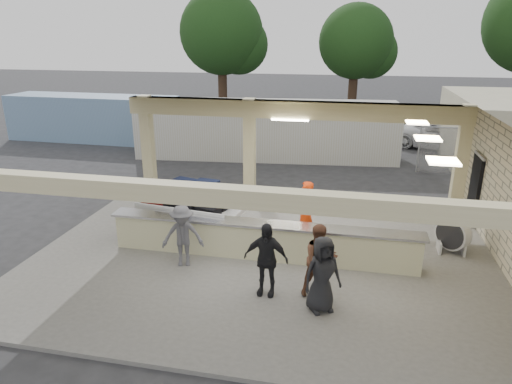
% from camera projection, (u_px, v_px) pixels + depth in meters
% --- Properties ---
extents(ground, '(120.00, 120.00, 0.00)m').
position_uv_depth(ground, '(265.00, 252.00, 12.58)').
color(ground, '#27282A').
rests_on(ground, ground).
extents(pavilion, '(12.01, 10.00, 3.55)m').
position_uv_depth(pavilion, '(277.00, 199.00, 12.71)').
color(pavilion, '#5E5C58').
rests_on(pavilion, ground).
extents(baggage_counter, '(8.20, 0.58, 0.98)m').
position_uv_depth(baggage_counter, '(262.00, 240.00, 11.92)').
color(baggage_counter, beige).
rests_on(baggage_counter, pavilion).
extents(luggage_cart, '(3.00, 2.11, 1.62)m').
position_uv_depth(luggage_cart, '(190.00, 204.00, 13.34)').
color(luggage_cart, silver).
rests_on(luggage_cart, pavilion).
extents(drum_fan, '(0.86, 0.85, 1.01)m').
position_uv_depth(drum_fan, '(453.00, 234.00, 12.17)').
color(drum_fan, silver).
rests_on(drum_fan, pavilion).
extents(baggage_handler, '(0.48, 0.71, 1.77)m').
position_uv_depth(baggage_handler, '(305.00, 212.00, 12.77)').
color(baggage_handler, '#F43B0C').
rests_on(baggage_handler, pavilion).
extents(passenger_a, '(0.89, 0.71, 1.69)m').
position_uv_depth(passenger_a, '(320.00, 260.00, 10.09)').
color(passenger_a, brown).
rests_on(passenger_a, pavilion).
extents(passenger_b, '(1.02, 0.41, 1.72)m').
position_uv_depth(passenger_b, '(266.00, 259.00, 10.11)').
color(passenger_b, black).
rests_on(passenger_b, pavilion).
extents(passenger_c, '(1.10, 0.64, 1.61)m').
position_uv_depth(passenger_c, '(183.00, 236.00, 11.41)').
color(passenger_c, '#4F4F54').
rests_on(passenger_c, pavilion).
extents(passenger_d, '(0.88, 0.70, 1.68)m').
position_uv_depth(passenger_d, '(322.00, 274.00, 9.51)').
color(passenger_d, black).
rests_on(passenger_d, pavilion).
extents(car_white_a, '(5.45, 4.09, 1.41)m').
position_uv_depth(car_white_a, '(446.00, 136.00, 23.59)').
color(car_white_a, white).
rests_on(car_white_a, ground).
extents(car_dark, '(4.73, 4.03, 1.55)m').
position_uv_depth(car_dark, '(419.00, 126.00, 25.81)').
color(car_dark, black).
rests_on(car_dark, ground).
extents(container_white, '(12.56, 3.64, 2.68)m').
position_uv_depth(container_white, '(266.00, 130.00, 21.97)').
color(container_white, beige).
rests_on(container_white, ground).
extents(container_blue, '(9.63, 2.48, 2.49)m').
position_uv_depth(container_blue, '(93.00, 118.00, 25.59)').
color(container_blue, '#6A8BAA').
rests_on(container_blue, ground).
extents(tree_left, '(6.60, 6.30, 9.00)m').
position_uv_depth(tree_left, '(226.00, 36.00, 34.60)').
color(tree_left, '#382619').
rests_on(tree_left, ground).
extents(tree_mid, '(6.00, 5.60, 8.00)m').
position_uv_depth(tree_mid, '(360.00, 45.00, 34.70)').
color(tree_mid, '#382619').
rests_on(tree_mid, ground).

